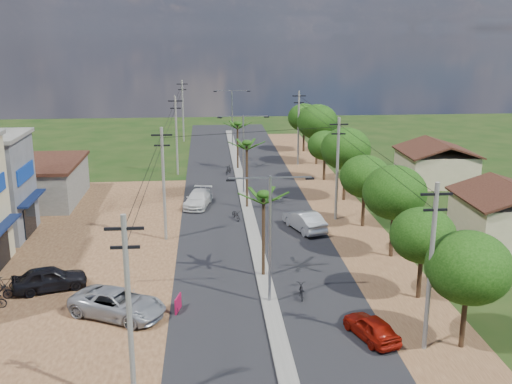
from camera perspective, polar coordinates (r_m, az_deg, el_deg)
The scene contains 38 objects.
ground at distance 37.11m, azimuth 1.29°, elevation -10.54°, with size 160.00×160.00×0.00m, color black.
road at distance 50.97m, azimuth -0.47°, elevation -3.17°, with size 12.00×110.00×0.04m, color black.
median at distance 53.80m, azimuth -0.71°, elevation -2.09°, with size 1.00×90.00×0.18m, color #605E56.
dirt_lot_west at distance 45.71m, azimuth -18.99°, elevation -6.27°, with size 18.00×46.00×0.04m, color #4F2E1B.
dirt_shoulder_east at distance 52.26m, azimuth 8.87°, elevation -2.90°, with size 5.00×90.00×0.03m, color #4F2E1B.
low_shed at distance 61.46m, azimuth -21.07°, elevation 0.90°, with size 10.40×10.40×3.95m.
house_east_near at distance 51.12m, azimuth 22.95°, elevation -1.58°, with size 7.60×7.50×4.60m.
house_east_far at distance 67.39m, azimuth 16.78°, elevation 2.85°, with size 7.60×7.50×4.60m.
tree_east_a at distance 32.38m, azimuth 19.61°, elevation -6.80°, with size 4.40×4.40×6.37m.
tree_east_b at distance 37.61m, azimuth 15.60°, elevation -4.00°, with size 4.00×4.00×5.83m.
tree_east_c at distance 43.83m, azimuth 13.07°, elevation -0.06°, with size 4.60×4.60×6.83m.
tree_east_d at distance 50.37m, azimuth 10.33°, elevation 1.46°, with size 4.20×4.20×6.13m.
tree_east_e at distance 57.83m, azimuth 8.54°, elevation 4.09°, with size 4.80×4.80×7.14m.
tree_east_f at distance 65.65m, azimuth 6.58°, elevation 4.42°, with size 3.80×3.80×5.52m.
tree_east_g at distance 73.27m, azimuth 5.87°, elevation 6.65°, with size 5.00×5.00×7.38m.
tree_east_h at distance 81.11m, azimuth 4.62°, elevation 7.09°, with size 4.40×4.40×6.52m.
palm_median_near at distance 38.87m, azimuth 0.73°, elevation -0.59°, with size 2.00×2.00×6.15m.
palm_median_mid at distance 54.31m, azimuth -0.88°, elevation 4.40°, with size 2.00×2.00×6.55m.
palm_median_far at distance 70.15m, azimuth -1.78°, elevation 6.35°, with size 2.00×2.00×5.85m.
streetlight_near at distance 35.29m, azimuth 1.34°, elevation -3.54°, with size 5.10×0.18×8.00m.
streetlight_mid at distance 59.42m, azimuth -1.21°, elevation 4.25°, with size 5.10×0.18×8.00m.
streetlight_far at distance 84.06m, azimuth -2.29°, elevation 7.51°, with size 5.10×0.18×8.00m.
utility_pole_w_a at distance 26.09m, azimuth -11.99°, elevation -11.03°, with size 1.60×0.24×9.00m.
utility_pole_w_b at distance 46.75m, azimuth -8.79°, elevation 0.98°, with size 1.60×0.24×9.00m.
utility_pole_w_c at distance 68.25m, azimuth -7.59°, elevation 5.55°, with size 1.60×0.24×9.00m.
utility_pole_w_d at distance 89.01m, azimuth -6.98°, elevation 7.83°, with size 1.60×0.24×9.00m.
utility_pole_e_a at distance 31.52m, azimuth 16.31°, elevation -6.59°, with size 1.60×0.24×9.00m.
utility_pole_e_b at distance 51.72m, azimuth 7.75°, elevation 2.41°, with size 1.60×0.24×9.00m.
utility_pole_e_c at distance 72.96m, azimuth 4.07°, elevation 6.27°, with size 1.60×0.24×9.00m.
car_red_near at distance 33.52m, azimuth 10.93°, elevation -12.59°, with size 1.55×3.86×1.32m, color maroon.
car_silver_mid at distance 49.60m, azimuth 4.63°, elevation -2.78°, with size 1.74×5.00×1.65m, color gray.
car_white_far at distance 56.35m, azimuth -5.53°, elevation -0.68°, with size 2.03×5.00×1.45m, color beige.
car_parked_silver at distance 36.08m, azimuth -13.01°, elevation -10.36°, with size 2.63×5.71×1.59m, color gray.
car_parked_dark at distance 40.67m, azimuth -19.06°, elevation -7.83°, with size 1.84×4.58×1.56m, color black.
moto_rider_east at distance 37.67m, azimuth 4.33°, elevation -9.45°, with size 0.58×1.66×0.87m, color black.
moto_rider_west_a at distance 52.30m, azimuth -1.92°, elevation -2.20°, with size 0.60×1.73×0.91m, color black.
moto_rider_west_b at distance 68.55m, azimuth -2.64°, elevation 2.11°, with size 0.50×1.78×1.07m, color black.
roadside_sign at distance 36.20m, azimuth -7.43°, elevation -10.52°, with size 0.35×1.16×0.98m.
Camera 1 is at (-3.59, -33.20, 16.19)m, focal length 42.00 mm.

